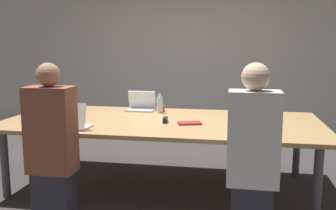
% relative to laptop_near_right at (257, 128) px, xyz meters
% --- Properties ---
extents(ground_plane, '(24.00, 24.00, 0.00)m').
position_rel_laptop_near_right_xyz_m(ground_plane, '(-0.97, 0.54, -0.82)').
color(ground_plane, '#383333').
extents(curtain_wall, '(12.00, 0.06, 2.80)m').
position_rel_laptop_near_right_xyz_m(curtain_wall, '(-0.97, 3.10, 0.58)').
color(curtain_wall, '#BCB7B2').
rests_on(curtain_wall, ground_plane).
extents(conference_table, '(3.37, 1.53, 0.75)m').
position_rel_laptop_near_right_xyz_m(conference_table, '(-0.97, 0.54, -0.12)').
color(conference_table, tan).
rests_on(conference_table, ground_plane).
extents(laptop_near_right, '(0.32, 0.23, 0.23)m').
position_rel_laptop_near_right_xyz_m(laptop_near_right, '(0.00, 0.00, 0.00)').
color(laptop_near_right, gray).
rests_on(laptop_near_right, conference_table).
extents(person_near_right, '(0.40, 0.24, 1.41)m').
position_rel_laptop_near_right_xyz_m(person_near_right, '(-0.05, -0.43, -0.13)').
color(person_near_right, '#2D2D38').
rests_on(person_near_right, ground_plane).
extents(laptop_far_midleft, '(0.35, 0.24, 0.24)m').
position_rel_laptop_near_right_xyz_m(laptop_far_midleft, '(-1.34, 1.10, 0.00)').
color(laptop_far_midleft, '#B7B7BC').
rests_on(laptop_far_midleft, conference_table).
extents(cup_far_midleft, '(0.09, 0.09, 0.08)m').
position_rel_laptop_near_right_xyz_m(cup_far_midleft, '(-1.08, 1.06, -0.03)').
color(cup_far_midleft, red).
rests_on(cup_far_midleft, conference_table).
extents(bottle_far_midleft, '(0.07, 0.07, 0.23)m').
position_rel_laptop_near_right_xyz_m(bottle_far_midleft, '(-1.08, 0.96, 0.03)').
color(bottle_far_midleft, '#ADD1E0').
rests_on(bottle_far_midleft, conference_table).
extents(laptop_near_left, '(0.34, 0.26, 0.26)m').
position_rel_laptop_near_right_xyz_m(laptop_near_left, '(-1.74, -0.05, 0.01)').
color(laptop_near_left, silver).
rests_on(laptop_near_left, conference_table).
extents(person_near_left, '(0.40, 0.24, 1.40)m').
position_rel_laptop_near_right_xyz_m(person_near_left, '(-1.74, -0.44, -0.14)').
color(person_near_left, '#2D2D38').
rests_on(person_near_left, ground_plane).
extents(cup_near_left, '(0.09, 0.09, 0.09)m').
position_rel_laptop_near_right_xyz_m(cup_near_left, '(-2.03, -0.01, -0.02)').
color(cup_near_left, '#232328').
rests_on(cup_near_left, conference_table).
extents(stapler, '(0.06, 0.15, 0.05)m').
position_rel_laptop_near_right_xyz_m(stapler, '(-0.91, 0.43, -0.04)').
color(stapler, black).
rests_on(stapler, conference_table).
extents(notebook, '(0.26, 0.20, 0.02)m').
position_rel_laptop_near_right_xyz_m(notebook, '(-0.65, 0.38, -0.06)').
color(notebook, maroon).
rests_on(notebook, conference_table).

